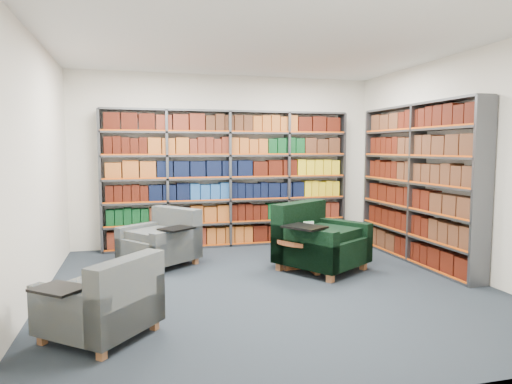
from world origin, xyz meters
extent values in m
cube|color=black|center=(0.00, 0.00, -0.01)|extent=(5.00, 5.00, 0.01)
cube|color=white|center=(0.00, 0.00, 2.80)|extent=(5.00, 5.00, 0.01)
cube|color=white|center=(0.00, 2.50, 1.40)|extent=(5.00, 0.01, 2.80)
cube|color=white|center=(0.00, -2.50, 1.40)|extent=(5.00, 0.01, 2.80)
cube|color=white|center=(-2.50, 0.00, 1.40)|extent=(0.01, 5.00, 2.80)
cube|color=white|center=(2.50, 0.00, 1.40)|extent=(0.01, 5.00, 2.80)
cube|color=#47494F|center=(0.00, 2.34, 1.10)|extent=(4.00, 0.28, 2.20)
cube|color=silver|center=(0.00, 2.47, 1.10)|extent=(4.00, 0.02, 2.20)
cube|color=#D84C0A|center=(0.00, 2.21, 1.10)|extent=(4.00, 0.01, 2.20)
cube|color=#591F11|center=(0.00, 2.34, 0.18)|extent=(3.88, 0.21, 0.29)
cube|color=#073314|center=(0.00, 2.34, 0.54)|extent=(3.88, 0.21, 0.29)
cube|color=#370E06|center=(0.00, 2.34, 0.91)|extent=(3.88, 0.21, 0.29)
cube|color=#934819|center=(0.00, 2.34, 1.28)|extent=(3.88, 0.21, 0.29)
cube|color=#370E06|center=(0.00, 2.34, 1.64)|extent=(3.88, 0.21, 0.29)
cube|color=#370E06|center=(0.00, 2.34, 2.01)|extent=(3.88, 0.21, 0.29)
cube|color=#47494F|center=(2.34, 0.60, 1.10)|extent=(0.28, 2.50, 2.20)
cube|color=silver|center=(2.47, 0.60, 1.10)|extent=(0.02, 2.50, 2.20)
cube|color=#D84C0A|center=(2.21, 0.60, 1.10)|extent=(0.02, 2.50, 2.20)
cube|color=#412213|center=(2.34, 0.60, 0.18)|extent=(0.21, 2.38, 0.29)
cube|color=#370E06|center=(2.34, 0.60, 0.54)|extent=(0.21, 2.38, 0.29)
cube|color=#370E06|center=(2.34, 0.60, 0.91)|extent=(0.21, 2.38, 0.29)
cube|color=#370E06|center=(2.34, 0.60, 1.28)|extent=(0.21, 2.38, 0.29)
cube|color=#370E06|center=(2.34, 0.60, 1.64)|extent=(0.21, 2.38, 0.29)
cube|color=#412213|center=(2.34, 0.60, 2.01)|extent=(0.21, 2.38, 0.29)
cube|color=#081B3F|center=(-1.19, 1.30, 0.24)|extent=(1.18, 1.18, 0.30)
cube|color=#081B3F|center=(-0.93, 1.51, 0.43)|extent=(0.67, 0.78, 0.67)
cube|color=#081B3F|center=(-1.41, 1.58, 0.32)|extent=(0.74, 0.62, 0.45)
cube|color=#081B3F|center=(-0.97, 1.02, 0.32)|extent=(0.74, 0.62, 0.45)
cube|color=black|center=(-0.98, 0.96, 0.56)|extent=(0.52, 0.50, 0.02)
cube|color=#965B35|center=(-1.67, 1.36, 0.05)|extent=(0.09, 0.09, 0.09)
cube|color=#965B35|center=(-1.25, 0.82, 0.05)|extent=(0.09, 0.09, 0.09)
cube|color=#965B35|center=(-1.13, 1.79, 0.05)|extent=(0.09, 0.09, 0.09)
cube|color=#965B35|center=(-0.70, 1.25, 0.05)|extent=(0.09, 0.09, 0.09)
cube|color=black|center=(0.87, 0.51, 0.28)|extent=(1.33, 1.33, 0.34)
cube|color=black|center=(0.67, 0.82, 0.49)|extent=(0.92, 0.70, 0.77)
cube|color=black|center=(0.53, 0.29, 0.36)|extent=(0.65, 0.89, 0.51)
cube|color=black|center=(1.22, 0.73, 0.36)|extent=(0.65, 0.89, 0.51)
cube|color=black|center=(0.52, 0.21, 0.64)|extent=(0.56, 0.59, 0.03)
cube|color=#965B35|center=(0.76, -0.04, 0.05)|extent=(0.10, 0.10, 0.11)
cube|color=#965B35|center=(1.42, 0.39, 0.05)|extent=(0.10, 0.10, 0.11)
cube|color=#965B35|center=(0.33, 0.63, 0.05)|extent=(0.10, 0.10, 0.11)
cube|color=#965B35|center=(0.99, 1.05, 0.05)|extent=(0.10, 0.10, 0.11)
cube|color=#081B3F|center=(-1.80, -1.01, 0.23)|extent=(1.10, 1.10, 0.28)
cube|color=#081B3F|center=(-1.57, -1.21, 0.40)|extent=(0.64, 0.71, 0.62)
cube|color=#081B3F|center=(-1.59, -0.76, 0.29)|extent=(0.67, 0.60, 0.42)
cube|color=#081B3F|center=(-2.01, -1.26, 0.29)|extent=(0.67, 0.60, 0.42)
cube|color=black|center=(-2.07, -1.27, 0.52)|extent=(0.48, 0.47, 0.02)
cube|color=#965B35|center=(-1.84, -0.56, 0.04)|extent=(0.09, 0.09, 0.09)
cube|color=#965B35|center=(-2.25, -1.05, 0.04)|extent=(0.09, 0.09, 0.09)
cube|color=#965B35|center=(-1.35, -0.97, 0.04)|extent=(0.09, 0.09, 0.09)
cube|color=#965B35|center=(-1.76, -1.46, 0.04)|extent=(0.09, 0.09, 0.09)
cylinder|color=brown|center=(0.72, 0.60, 0.40)|extent=(0.91, 0.91, 0.05)
cylinder|color=brown|center=(0.72, 0.60, 0.20)|extent=(0.12, 0.12, 0.36)
cube|color=brown|center=(0.72, 0.60, 0.04)|extent=(0.66, 0.08, 0.06)
cube|color=brown|center=(0.72, 0.60, 0.04)|extent=(0.08, 0.66, 0.06)
cube|color=black|center=(0.72, 0.60, 0.43)|extent=(0.10, 0.05, 0.01)
cube|color=white|center=(0.72, 0.60, 0.54)|extent=(0.14, 0.01, 0.20)
cube|color=#145926|center=(0.72, 0.61, 0.54)|extent=(0.16, 0.00, 0.22)
camera|label=1|loc=(-1.47, -4.99, 1.60)|focal=32.00mm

